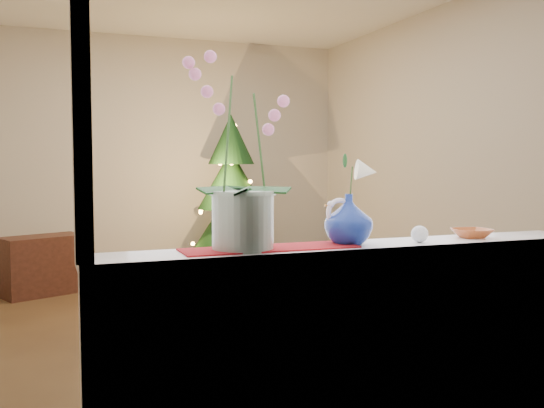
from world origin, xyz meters
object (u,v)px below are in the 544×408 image
Objects in this scene: blue_vase at (349,215)px; side_table at (43,265)px; paperweight at (420,234)px; xmas_tree at (231,196)px; amber_dish at (472,234)px; orchid_pot at (243,152)px; swan at (349,222)px.

blue_vase is 4.16m from side_table.
xmas_tree reaches higher than paperweight.
paperweight reaches higher than amber_dish.
orchid_pot is 1.01× the size of side_table.
orchid_pot is 5.27× the size of amber_dish.
blue_vase is (0.46, -0.00, -0.26)m from orchid_pot.
blue_vase is at bearing -96.92° from side_table.
paperweight is at bearing -170.05° from amber_dish.
blue_vase reaches higher than swan.
paperweight is 4.25m from xmas_tree.
blue_vase is at bearing 179.48° from amber_dish.
paperweight is at bearing -93.22° from side_table.
swan is 0.12× the size of xmas_tree.
amber_dish is at bearing -89.07° from side_table.
xmas_tree is at bearing 103.90° from swan.
swan is 0.62m from amber_dish.
xmas_tree is (0.77, 4.17, -0.15)m from blue_vase.
xmas_tree reaches higher than blue_vase.
xmas_tree is (0.76, 4.16, -0.12)m from swan.
orchid_pot is 0.54m from swan.
orchid_pot is at bearing -103.23° from side_table.
orchid_pot reaches higher than amber_dish.
swan is (0.46, 0.01, -0.29)m from orchid_pot.
amber_dish is at bearing -92.07° from xmas_tree.
blue_vase reaches higher than side_table.
swan is 4.15m from side_table.
orchid_pot is 0.42× the size of xmas_tree.
swan is 0.03m from blue_vase.
blue_vase is at bearing -100.45° from xmas_tree.
swan is at bearing 167.15° from paperweight.
orchid_pot is at bearing 179.64° from amber_dish.
orchid_pot is 3.16× the size of blue_vase.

